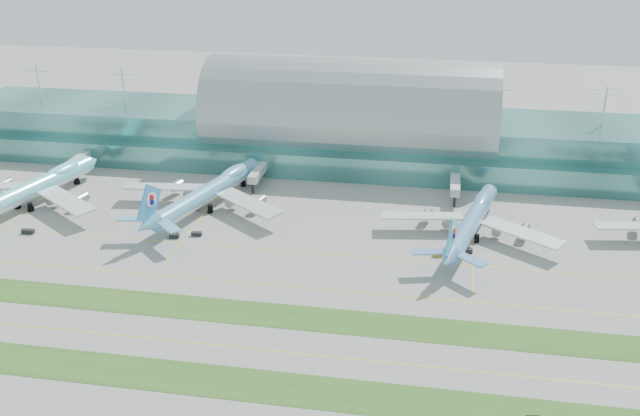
% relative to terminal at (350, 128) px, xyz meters
% --- Properties ---
extents(ground, '(700.00, 700.00, 0.00)m').
position_rel_terminal_xyz_m(ground, '(-0.01, -128.79, -14.23)').
color(ground, gray).
rests_on(ground, ground).
extents(terminal, '(340.00, 69.10, 36.00)m').
position_rel_terminal_xyz_m(terminal, '(0.00, 0.00, 0.00)').
color(terminal, '#3D7A75').
rests_on(terminal, ground).
extents(grass_strip_near, '(420.00, 12.00, 0.08)m').
position_rel_terminal_xyz_m(grass_strip_near, '(-0.01, -156.79, -14.19)').
color(grass_strip_near, '#2D591E').
rests_on(grass_strip_near, ground).
extents(grass_strip_far, '(420.00, 12.00, 0.08)m').
position_rel_terminal_xyz_m(grass_strip_far, '(-0.01, -126.79, -14.19)').
color(grass_strip_far, '#2D591E').
rests_on(grass_strip_far, ground).
extents(taxiline_b, '(420.00, 0.35, 0.01)m').
position_rel_terminal_xyz_m(taxiline_b, '(-0.01, -142.79, -14.22)').
color(taxiline_b, yellow).
rests_on(taxiline_b, ground).
extents(taxiline_c, '(420.00, 0.35, 0.01)m').
position_rel_terminal_xyz_m(taxiline_c, '(-0.01, -110.79, -14.22)').
color(taxiline_c, yellow).
rests_on(taxiline_c, ground).
extents(taxiline_d, '(420.00, 0.35, 0.01)m').
position_rel_terminal_xyz_m(taxiline_d, '(-0.01, -88.79, -14.22)').
color(taxiline_d, yellow).
rests_on(taxiline_d, ground).
extents(airliner_a, '(65.25, 75.22, 20.93)m').
position_rel_terminal_xyz_m(airliner_a, '(-106.70, -68.50, -7.77)').
color(airliner_a, '#6FE3F5').
rests_on(airliner_a, ground).
extents(airliner_b, '(63.50, 73.47, 20.60)m').
position_rel_terminal_xyz_m(airliner_b, '(-42.90, -59.00, -7.87)').
color(airliner_b, '#5BA7C8').
rests_on(airliner_b, ground).
extents(airliner_c, '(58.72, 67.75, 18.88)m').
position_rel_terminal_xyz_m(airliner_c, '(49.49, -67.59, -8.40)').
color(airliner_c, '#5A91C7').
rests_on(airliner_c, ground).
extents(gse_b, '(4.16, 1.80, 1.43)m').
position_rel_terminal_xyz_m(gse_b, '(-95.62, -90.80, -13.51)').
color(gse_b, black).
rests_on(gse_b, ground).
extents(gse_c, '(3.39, 2.41, 1.44)m').
position_rel_terminal_xyz_m(gse_c, '(-46.51, -85.65, -13.51)').
color(gse_c, black).
rests_on(gse_c, ground).
extents(gse_d, '(3.60, 1.87, 1.35)m').
position_rel_terminal_xyz_m(gse_d, '(-39.77, -82.95, -13.55)').
color(gse_d, black).
rests_on(gse_d, ground).
extents(gse_e, '(4.24, 2.88, 1.53)m').
position_rel_terminal_xyz_m(gse_e, '(39.69, -83.85, -13.46)').
color(gse_e, gold).
rests_on(gse_e, ground).
extents(gse_f, '(3.59, 2.09, 1.52)m').
position_rel_terminal_xyz_m(gse_f, '(47.92, -80.22, -13.47)').
color(gse_f, black).
rests_on(gse_f, ground).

